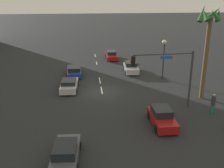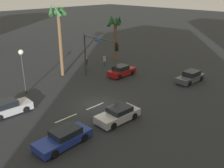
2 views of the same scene
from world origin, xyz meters
name	(u,v)px [view 2 (image 2 of 2)]	position (x,y,z in m)	size (l,w,h in m)	color
ground_plane	(99,105)	(0.00, 0.00, 0.00)	(220.00, 220.00, 0.00)	#232628
lane_stripe_2	(66,118)	(-4.04, 0.00, 0.01)	(2.43, 0.14, 0.01)	silver
lane_stripe_3	(95,106)	(-0.47, 0.00, 0.01)	(2.29, 0.14, 0.01)	silver
car_0	(190,77)	(12.78, -3.23, 0.64)	(4.37, 1.99, 1.39)	#474C51
car_1	(122,71)	(8.31, 4.53, 0.67)	(4.06, 1.81, 1.46)	maroon
car_2	(8,108)	(-7.37, 4.56, 0.65)	(4.17, 1.99, 1.39)	#B7B7BC
car_3	(118,114)	(-0.94, -3.67, 0.61)	(4.27, 2.05, 1.29)	#B7B7BC
car_4	(64,138)	(-6.57, -3.29, 0.59)	(4.60, 2.07, 1.26)	navy
traffic_signal	(96,50)	(5.08, 5.97, 3.89)	(0.52, 5.97, 5.61)	#38383D
streetlamp	(22,63)	(-3.82, 8.04, 3.64)	(0.56, 0.56, 5.07)	#2D2D33
pedestrian_0	(104,60)	(9.85, 9.53, 0.87)	(0.54, 0.54, 1.67)	#2D478C
pedestrian_1	(86,63)	(6.55, 9.84, 1.00)	(0.52, 0.52, 1.90)	#1E7266
palm_tree_0	(115,27)	(13.30, 10.69, 5.29)	(2.39, 2.51, 7.44)	brown
palm_tree_1	(59,25)	(2.73, 10.40, 6.73)	(2.46, 2.62, 9.56)	brown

